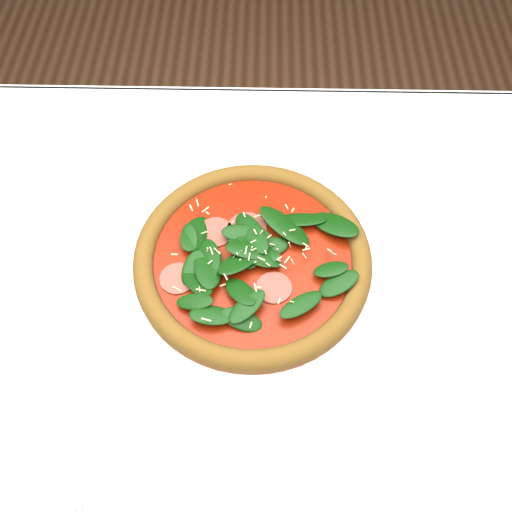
{
  "coord_description": "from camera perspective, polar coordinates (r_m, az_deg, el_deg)",
  "views": [
    {
      "loc": [
        0.05,
        -0.36,
        1.42
      ],
      "look_at": [
        0.05,
        0.05,
        0.77
      ],
      "focal_mm": 40.0,
      "sensor_mm": 36.0,
      "label": 1
    }
  ],
  "objects": [
    {
      "name": "ground",
      "position": [
        1.47,
        -1.9,
        -18.02
      ],
      "size": [
        6.0,
        6.0,
        0.0
      ],
      "primitive_type": "plane",
      "color": "brown",
      "rests_on": "ground"
    },
    {
      "name": "dining_table",
      "position": [
        0.85,
        -3.13,
        -7.22
      ],
      "size": [
        1.21,
        0.81,
        0.75
      ],
      "color": "white",
      "rests_on": "ground"
    },
    {
      "name": "plate",
      "position": [
        0.77,
        -0.34,
        -0.91
      ],
      "size": [
        0.37,
        0.37,
        0.02
      ],
      "color": "white",
      "rests_on": "dining_table"
    },
    {
      "name": "pizza",
      "position": [
        0.76,
        -0.35,
        -0.08
      ],
      "size": [
        0.36,
        0.36,
        0.04
      ],
      "rotation": [
        0.0,
        0.0,
        0.14
      ],
      "color": "#925423",
      "rests_on": "plate"
    }
  ]
}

